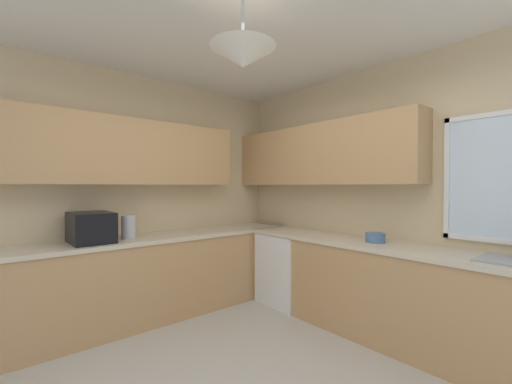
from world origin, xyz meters
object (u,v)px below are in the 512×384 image
at_px(microwave, 91,227).
at_px(bowl, 375,238).
at_px(dishwasher, 289,268).
at_px(kettle, 129,227).

height_order(microwave, bowl, microwave).
distance_m(dishwasher, microwave, 2.26).
distance_m(dishwasher, bowl, 1.23).
bearing_deg(microwave, dishwasher, 72.31).
xyz_separation_m(dishwasher, microwave, (-0.66, -2.07, 0.61)).
bearing_deg(kettle, dishwasher, 69.56).
relative_size(microwave, kettle, 1.96).
bearing_deg(microwave, bowl, 49.71).
bearing_deg(dishwasher, bowl, 1.54).
height_order(kettle, bowl, kettle).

